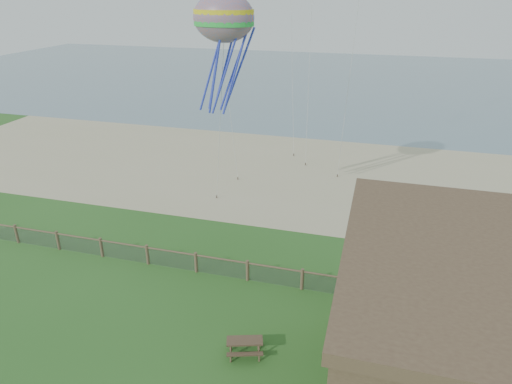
% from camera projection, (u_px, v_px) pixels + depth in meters
% --- Properties ---
extents(ground, '(160.00, 160.00, 0.00)m').
position_uv_depth(ground, '(208.00, 359.00, 19.70)').
color(ground, '#28571E').
rests_on(ground, ground).
extents(sand_beach, '(72.00, 20.00, 0.02)m').
position_uv_depth(sand_beach, '(301.00, 174.00, 39.00)').
color(sand_beach, tan).
rests_on(sand_beach, ground).
extents(ocean, '(160.00, 68.00, 0.02)m').
position_uv_depth(ocean, '(347.00, 80.00, 77.62)').
color(ocean, slate).
rests_on(ocean, ground).
extents(chainlink_fence, '(36.20, 0.20, 1.25)m').
position_uv_depth(chainlink_fence, '(248.00, 272.00, 24.74)').
color(chainlink_fence, brown).
rests_on(chainlink_fence, ground).
extents(picnic_table, '(1.85, 1.60, 0.66)m').
position_uv_depth(picnic_table, '(245.00, 348.00, 19.85)').
color(picnic_table, brown).
rests_on(picnic_table, ground).
extents(octopus_kite, '(4.12, 3.38, 7.39)m').
position_uv_depth(octopus_kite, '(225.00, 52.00, 26.89)').
color(octopus_kite, orange).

